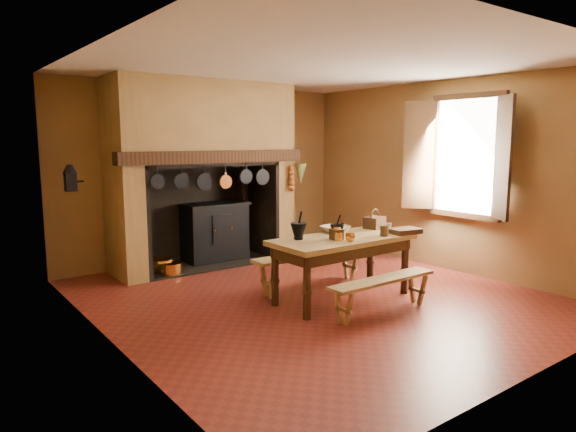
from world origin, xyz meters
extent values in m
plane|color=maroon|center=(0.00, 0.00, 0.00)|extent=(5.50, 5.50, 0.00)
plane|color=silver|center=(0.00, 0.00, 2.80)|extent=(5.50, 5.50, 0.00)
cube|color=olive|center=(0.00, 2.75, 1.40)|extent=(5.00, 0.02, 2.80)
cube|color=olive|center=(-2.50, 0.00, 1.40)|extent=(0.02, 5.50, 2.80)
cube|color=olive|center=(2.50, 0.00, 1.40)|extent=(0.02, 5.50, 2.80)
cube|color=olive|center=(0.00, -2.75, 1.40)|extent=(5.00, 0.02, 2.80)
cube|color=olive|center=(-1.55, 2.30, 1.40)|extent=(0.30, 0.90, 2.80)
cube|color=olive|center=(0.95, 2.30, 1.40)|extent=(0.30, 0.90, 2.80)
cube|color=olive|center=(-0.30, 2.30, 2.20)|extent=(2.20, 0.90, 1.20)
cube|color=#33170E|center=(-0.30, 1.90, 1.69)|extent=(2.95, 0.22, 0.18)
cube|color=black|center=(-0.30, 2.72, 0.80)|extent=(2.20, 0.06, 1.60)
cube|color=black|center=(-0.30, 2.30, 0.01)|extent=(2.20, 0.90, 0.02)
cube|color=black|center=(-0.05, 2.45, 0.45)|extent=(1.00, 0.50, 0.90)
cube|color=black|center=(-0.05, 2.43, 0.92)|extent=(1.04, 0.54, 0.04)
cube|color=black|center=(-0.05, 2.19, 0.55)|extent=(0.35, 0.02, 0.45)
cylinder|color=black|center=(0.50, 2.45, 1.25)|extent=(0.10, 0.10, 0.70)
cylinder|color=orange|center=(-0.20, 2.17, 0.55)|extent=(0.03, 0.03, 0.03)
cylinder|color=orange|center=(0.10, 2.17, 0.55)|extent=(0.03, 0.03, 0.03)
cylinder|color=orange|center=(-1.05, 2.30, 0.10)|extent=(0.40, 0.40, 0.20)
cylinder|color=orange|center=(-1.00, 2.05, 0.09)|extent=(0.34, 0.34, 0.18)
cube|color=black|center=(-1.25, 2.40, 0.08)|extent=(0.18, 0.18, 0.16)
cone|color=#515E2C|center=(1.18, 1.79, 1.38)|extent=(0.20, 0.20, 0.35)
cube|color=white|center=(2.48, -0.40, 1.70)|extent=(0.02, 1.00, 1.60)
cube|color=#3C2613|center=(2.45, -0.40, 2.54)|extent=(0.08, 1.16, 0.08)
cube|color=#3C2613|center=(2.45, -0.40, 0.86)|extent=(0.08, 1.16, 0.08)
cube|color=#3C2613|center=(2.25, -1.08, 1.70)|extent=(0.29, 0.39, 1.60)
cube|color=#3C2613|center=(2.25, 0.28, 1.70)|extent=(0.29, 0.39, 1.60)
cube|color=black|center=(-2.42, 1.55, 1.45)|extent=(0.12, 0.12, 0.22)
cone|color=black|center=(-2.42, 1.55, 1.60)|extent=(0.16, 0.16, 0.10)
cylinder|color=black|center=(-2.33, 1.55, 1.45)|extent=(0.12, 0.02, 0.02)
cube|color=tan|center=(0.20, -0.28, 0.74)|extent=(1.79, 0.79, 0.06)
cube|color=#3C2613|center=(0.20, -0.28, 0.65)|extent=(1.67, 0.68, 0.14)
cylinder|color=#3C2613|center=(-0.59, -0.58, 0.36)|extent=(0.09, 0.09, 0.71)
cylinder|color=#3C2613|center=(1.00, -0.58, 0.36)|extent=(0.09, 0.09, 0.71)
cylinder|color=#3C2613|center=(-0.59, 0.02, 0.36)|extent=(0.09, 0.09, 0.71)
cylinder|color=#3C2613|center=(1.00, 0.02, 0.36)|extent=(0.09, 0.09, 0.71)
cube|color=tan|center=(0.20, -0.94, 0.39)|extent=(1.46, 0.26, 0.04)
cube|color=tan|center=(0.20, 0.31, 0.46)|extent=(1.71, 0.30, 0.04)
cylinder|color=black|center=(-0.31, -0.07, 0.79)|extent=(0.11, 0.11, 0.03)
cone|color=black|center=(-0.31, -0.07, 0.89)|extent=(0.19, 0.19, 0.16)
cylinder|color=black|center=(-0.29, -0.07, 1.03)|extent=(0.08, 0.04, 0.16)
cylinder|color=black|center=(0.10, -0.29, 0.79)|extent=(0.10, 0.10, 0.03)
cone|color=black|center=(0.10, -0.29, 0.87)|extent=(0.17, 0.17, 0.14)
cylinder|color=black|center=(0.12, -0.29, 0.99)|extent=(0.07, 0.04, 0.14)
cube|color=#3C2613|center=(0.03, -0.35, 0.84)|extent=(0.14, 0.14, 0.12)
cylinder|color=orange|center=(0.03, -0.35, 0.91)|extent=(0.09, 0.09, 0.03)
cylinder|color=black|center=(0.09, -0.35, 0.95)|extent=(0.11, 0.03, 0.03)
cylinder|color=orange|center=(0.01, -0.42, 0.83)|extent=(0.10, 0.10, 0.10)
cylinder|color=orange|center=(0.28, -0.02, 0.83)|extent=(0.11, 0.11, 0.10)
imported|color=beige|center=(0.34, 0.01, 0.82)|extent=(0.38, 0.38, 0.08)
cylinder|color=brown|center=(0.65, -0.54, 0.84)|extent=(0.13, 0.13, 0.13)
cylinder|color=beige|center=(0.85, -0.42, 0.84)|extent=(0.08, 0.08, 0.13)
cube|color=#4D2A17|center=(0.96, -0.07, 0.85)|extent=(0.32, 0.26, 0.15)
torus|color=#4D2A17|center=(0.96, -0.07, 0.93)|extent=(0.22, 0.08, 0.22)
cube|color=#3C2613|center=(0.99, -0.56, 0.81)|extent=(0.40, 0.32, 0.06)
imported|color=orange|center=(0.08, -0.54, 0.82)|extent=(0.16, 0.16, 0.09)
camera|label=1|loc=(-3.97, -4.74, 1.94)|focal=32.00mm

